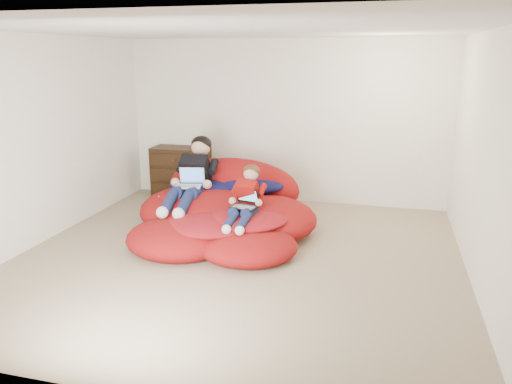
# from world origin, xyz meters

# --- Properties ---
(room_shell) EXTENTS (5.10, 5.10, 2.77)m
(room_shell) POSITION_xyz_m (0.00, 0.00, 0.22)
(room_shell) COLOR tan
(room_shell) RESTS_ON ground
(dresser) EXTENTS (0.91, 0.52, 0.82)m
(dresser) POSITION_xyz_m (-1.64, 2.26, 0.41)
(dresser) COLOR black
(dresser) RESTS_ON ground
(beanbag_pile) EXTENTS (2.43, 2.50, 0.92)m
(beanbag_pile) POSITION_xyz_m (-0.44, 0.86, 0.26)
(beanbag_pile) COLOR #A81313
(beanbag_pile) RESTS_ON ground
(cream_pillow) EXTENTS (0.48, 0.31, 0.31)m
(cream_pillow) POSITION_xyz_m (-0.99, 1.60, 0.62)
(cream_pillow) COLOR beige
(cream_pillow) RESTS_ON beanbag_pile
(older_boy) EXTENTS (0.40, 1.32, 0.85)m
(older_boy) POSITION_xyz_m (-0.90, 0.95, 0.72)
(older_boy) COLOR black
(older_boy) RESTS_ON beanbag_pile
(younger_boy) EXTENTS (0.32, 0.94, 0.64)m
(younger_boy) POSITION_xyz_m (-0.02, 0.47, 0.61)
(younger_boy) COLOR #A2110E
(younger_boy) RESTS_ON beanbag_pile
(laptop_white) EXTENTS (0.37, 0.36, 0.24)m
(laptop_white) POSITION_xyz_m (-0.90, 0.84, 0.65)
(laptop_white) COLOR white
(laptop_white) RESTS_ON older_boy
(laptop_black) EXTENTS (0.34, 0.36, 0.21)m
(laptop_black) POSITION_xyz_m (-0.02, 0.42, 0.55)
(laptop_black) COLOR black
(laptop_black) RESTS_ON younger_boy
(power_adapter) EXTENTS (0.20, 0.20, 0.06)m
(power_adapter) POSITION_xyz_m (-1.22, 0.75, 0.42)
(power_adapter) COLOR white
(power_adapter) RESTS_ON beanbag_pile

